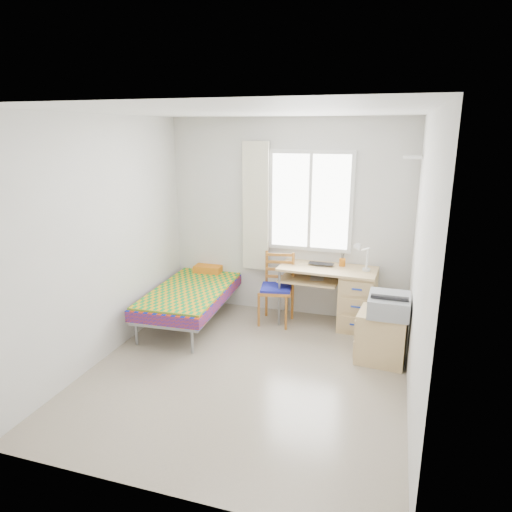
# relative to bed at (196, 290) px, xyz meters

# --- Properties ---
(floor) EXTENTS (3.50, 3.50, 0.00)m
(floor) POSITION_rel_bed_xyz_m (1.07, -1.13, -0.40)
(floor) COLOR #BCAD93
(floor) RESTS_ON ground
(ceiling) EXTENTS (3.50, 3.50, 0.00)m
(ceiling) POSITION_rel_bed_xyz_m (1.07, -1.13, 2.20)
(ceiling) COLOR white
(ceiling) RESTS_ON wall_back
(wall_back) EXTENTS (3.20, 0.00, 3.20)m
(wall_back) POSITION_rel_bed_xyz_m (1.07, 0.62, 0.90)
(wall_back) COLOR silver
(wall_back) RESTS_ON ground
(wall_left) EXTENTS (0.00, 3.50, 3.50)m
(wall_left) POSITION_rel_bed_xyz_m (-0.53, -1.13, 0.90)
(wall_left) COLOR silver
(wall_left) RESTS_ON ground
(wall_right) EXTENTS (0.00, 3.50, 3.50)m
(wall_right) POSITION_rel_bed_xyz_m (2.67, -1.13, 0.90)
(wall_right) COLOR silver
(wall_right) RESTS_ON ground
(window) EXTENTS (1.10, 0.04, 1.30)m
(window) POSITION_rel_bed_xyz_m (1.37, 0.60, 1.15)
(window) COLOR white
(window) RESTS_ON wall_back
(curtain) EXTENTS (0.35, 0.05, 1.70)m
(curtain) POSITION_rel_bed_xyz_m (0.65, 0.55, 1.05)
(curtain) COLOR beige
(curtain) RESTS_ON wall_back
(floating_shelf) EXTENTS (0.20, 0.32, 0.03)m
(floating_shelf) POSITION_rel_bed_xyz_m (2.56, 0.27, 1.75)
(floating_shelf) COLOR white
(floating_shelf) RESTS_ON wall_right
(bed) EXTENTS (0.98, 1.95, 0.83)m
(bed) POSITION_rel_bed_xyz_m (0.00, 0.00, 0.00)
(bed) COLOR gray
(bed) RESTS_ON floor
(desk) EXTENTS (1.24, 0.62, 0.76)m
(desk) POSITION_rel_bed_xyz_m (1.99, 0.34, 0.01)
(desk) COLOR tan
(desk) RESTS_ON floor
(chair) EXTENTS (0.46, 0.46, 0.92)m
(chair) POSITION_rel_bed_xyz_m (1.05, 0.23, 0.11)
(chair) COLOR #A4601F
(chair) RESTS_ON floor
(cabinet) EXTENTS (0.56, 0.50, 0.56)m
(cabinet) POSITION_rel_bed_xyz_m (2.39, -0.46, -0.12)
(cabinet) COLOR tan
(cabinet) RESTS_ON floor
(printer) EXTENTS (0.43, 0.49, 0.21)m
(printer) POSITION_rel_bed_xyz_m (2.44, -0.47, 0.26)
(printer) COLOR #A3A6AB
(printer) RESTS_ON cabinet
(laptop) EXTENTS (0.33, 0.22, 0.03)m
(laptop) POSITION_rel_bed_xyz_m (1.57, 0.38, 0.37)
(laptop) COLOR black
(laptop) RESTS_ON desk
(pen_cup) EXTENTS (0.10, 0.10, 0.10)m
(pen_cup) POSITION_rel_bed_xyz_m (1.83, 0.47, 0.41)
(pen_cup) COLOR orange
(pen_cup) RESTS_ON desk
(task_lamp) EXTENTS (0.22, 0.31, 0.38)m
(task_lamp) POSITION_rel_bed_xyz_m (2.08, 0.24, 0.60)
(task_lamp) COLOR white
(task_lamp) RESTS_ON desk
(book) EXTENTS (0.20, 0.26, 0.02)m
(book) POSITION_rel_bed_xyz_m (1.45, 0.37, 0.19)
(book) COLOR gray
(book) RESTS_ON desk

